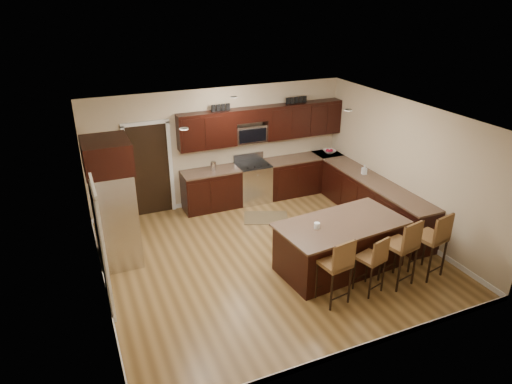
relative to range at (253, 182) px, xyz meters
name	(u,v)px	position (x,y,z in m)	size (l,w,h in m)	color
floor	(270,256)	(-0.68, -2.45, -0.47)	(6.00, 6.00, 0.00)	olive
ceiling	(272,118)	(-0.68, -2.45, 2.23)	(6.00, 6.00, 0.00)	silver
wall_back	(220,147)	(-0.68, 0.30, 0.88)	(6.00, 6.00, 0.00)	#C4B08D
wall_left	(95,223)	(-3.68, -2.45, 0.88)	(5.50, 5.50, 0.00)	#C4B08D
wall_right	(405,168)	(2.32, -2.45, 0.88)	(5.50, 5.50, 0.00)	#C4B08D
base_cabinets	(319,190)	(1.22, -1.01, -0.01)	(4.02, 3.96, 0.92)	black
upper_cabinets	(265,123)	(0.36, 0.13, 1.37)	(4.00, 0.33, 0.80)	black
range	(253,182)	(0.00, 0.00, 0.00)	(0.76, 0.64, 1.11)	silver
microwave	(250,134)	(0.00, 0.15, 1.15)	(0.76, 0.31, 0.40)	silver
doorway	(149,170)	(-2.33, 0.28, 0.56)	(0.85, 0.03, 2.06)	black
pantry_door	(101,250)	(-3.66, -2.75, 0.55)	(0.03, 0.80, 2.04)	white
letter_decor	(259,104)	(0.22, 0.13, 1.82)	(2.20, 0.03, 0.15)	black
island	(340,247)	(0.31, -3.28, -0.04)	(2.37, 1.40, 0.92)	black
stool_left	(337,264)	(-0.30, -4.13, 0.26)	(0.50, 0.50, 1.17)	brown
stool_mid	(374,259)	(0.40, -4.12, 0.18)	(0.48, 0.48, 1.04)	brown
stool_right	(404,245)	(0.98, -4.13, 0.30)	(0.54, 0.54, 1.23)	brown
refrigerator	(113,202)	(-3.30, -1.45, 0.73)	(0.79, 0.96, 2.35)	silver
floor_mat	(266,218)	(-0.09, -0.98, -0.47)	(0.97, 0.65, 0.01)	brown
fruit_bowl	(329,151)	(2.07, 0.00, 0.49)	(0.31, 0.31, 0.08)	silver
soap_bottle	(364,170)	(2.02, -1.53, 0.56)	(0.10, 0.10, 0.21)	#B2B2B2
canister_tall	(213,166)	(-0.96, 0.00, 0.55)	(0.12, 0.12, 0.21)	silver
canister_short	(213,167)	(-0.97, 0.00, 0.54)	(0.11, 0.11, 0.18)	silver
island_jar	(317,225)	(-0.19, -3.28, 0.50)	(0.10, 0.10, 0.10)	white
stool_extra	(434,238)	(1.63, -4.13, 0.30)	(0.54, 0.54, 1.23)	brown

